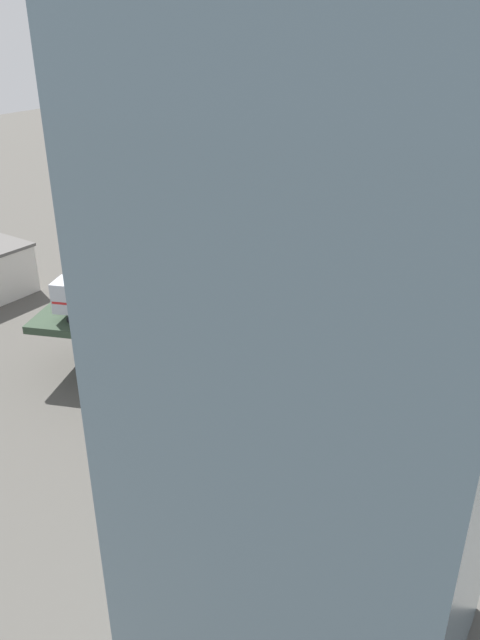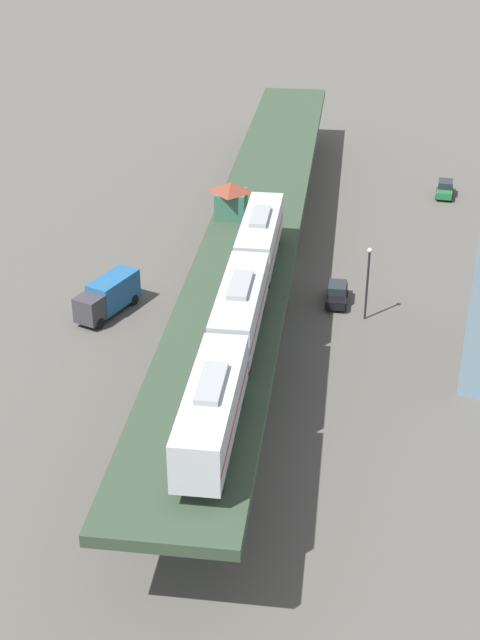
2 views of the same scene
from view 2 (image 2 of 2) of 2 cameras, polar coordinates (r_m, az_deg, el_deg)
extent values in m
plane|color=#4C4944|center=(88.61, 1.18, 3.10)|extent=(400.00, 400.00, 0.00)
cube|color=#2C3D2C|center=(86.09, 1.22, 6.84)|extent=(39.06, 89.41, 0.80)
cube|color=#384C38|center=(123.41, 3.24, 12.04)|extent=(2.30, 2.30, 5.83)
cube|color=#384C38|center=(109.17, 2.60, 9.80)|extent=(2.30, 2.30, 5.83)
cube|color=#384C38|center=(95.17, 1.77, 6.88)|extent=(2.30, 2.30, 5.83)
cube|color=#384C38|center=(81.52, 0.69, 2.98)|extent=(2.30, 2.30, 5.83)
cube|color=#384C38|center=(68.45, -0.81, -2.45)|extent=(2.30, 2.30, 5.83)
cube|color=#384C38|center=(56.33, -3.01, -10.33)|extent=(2.30, 2.30, 5.83)
cube|color=#ADB2BA|center=(73.67, 1.28, 5.40)|extent=(6.70, 12.24, 3.10)
cube|color=#B21E1E|center=(73.79, 1.27, 5.19)|extent=(6.65, 12.03, 0.24)
cube|color=gray|center=(73.00, 1.29, 6.65)|extent=(2.74, 4.43, 0.36)
cylinder|color=black|center=(78.25, 2.47, 5.14)|extent=(0.49, 0.86, 0.84)
cylinder|color=black|center=(78.46, 0.73, 5.23)|extent=(0.49, 0.86, 0.84)
cylinder|color=black|center=(70.66, 1.84, 2.43)|extent=(0.49, 0.86, 0.84)
cylinder|color=black|center=(70.90, -0.07, 2.54)|extent=(0.49, 0.86, 0.84)
cube|color=#ADB2BA|center=(62.38, 0.00, 0.84)|extent=(6.70, 12.24, 3.10)
cube|color=#B21E1E|center=(62.52, 0.00, 0.59)|extent=(6.65, 12.03, 0.24)
cube|color=gray|center=(61.59, 0.00, 2.26)|extent=(2.74, 4.43, 0.36)
cylinder|color=black|center=(66.94, 1.48, 0.84)|extent=(0.49, 0.86, 0.84)
cylinder|color=black|center=(67.19, -0.54, 0.97)|extent=(0.49, 0.86, 0.84)
cylinder|color=black|center=(59.69, 0.61, -2.91)|extent=(0.49, 0.86, 0.84)
cylinder|color=black|center=(59.98, -1.65, -2.75)|extent=(0.49, 0.86, 0.84)
cube|color=#ADB2BA|center=(51.71, -1.82, -5.67)|extent=(6.70, 12.24, 3.10)
cube|color=#B21E1E|center=(51.88, -1.82, -5.94)|extent=(6.65, 12.03, 0.24)
cube|color=gray|center=(50.75, -1.85, -4.06)|extent=(2.74, 4.43, 0.36)
cylinder|color=black|center=(56.19, 0.09, -5.14)|extent=(0.49, 0.86, 0.84)
cylinder|color=black|center=(56.49, -2.31, -4.96)|extent=(0.49, 0.86, 0.84)
cylinder|color=black|center=(49.51, -1.18, -10.53)|extent=(0.49, 0.86, 0.84)
cylinder|color=black|center=(49.85, -3.93, -10.28)|extent=(0.49, 0.86, 0.84)
cube|color=#33604C|center=(83.80, -0.57, 7.43)|extent=(3.58, 3.58, 2.50)
pyramid|color=brown|center=(83.19, -0.58, 8.52)|extent=(4.12, 4.12, 0.90)
cube|color=black|center=(82.83, 6.22, 1.55)|extent=(3.09, 4.74, 0.80)
cube|color=#1E2328|center=(82.62, 6.25, 2.08)|extent=(2.25, 2.60, 0.76)
cylinder|color=black|center=(84.27, 6.84, 1.71)|extent=(0.44, 0.70, 0.66)
cylinder|color=black|center=(84.32, 5.68, 1.79)|extent=(0.44, 0.70, 0.66)
cylinder|color=black|center=(81.73, 6.74, 0.80)|extent=(0.44, 0.70, 0.66)
cylinder|color=black|center=(81.78, 5.54, 0.89)|extent=(0.44, 0.70, 0.66)
cube|color=#1E6638|center=(110.32, 12.97, 8.08)|extent=(2.78, 4.70, 0.80)
cube|color=#1E2328|center=(110.20, 13.02, 8.49)|extent=(2.11, 2.52, 0.76)
cylinder|color=black|center=(111.80, 13.42, 8.09)|extent=(0.39, 0.70, 0.66)
cylinder|color=black|center=(111.80, 12.54, 8.19)|extent=(0.39, 0.70, 0.66)
cylinder|color=black|center=(109.12, 13.36, 7.58)|extent=(0.39, 0.70, 0.66)
cylinder|color=black|center=(109.12, 12.46, 7.68)|extent=(0.39, 0.70, 0.66)
cube|color=#333338|center=(79.17, -9.62, 0.69)|extent=(2.26, 2.07, 2.30)
cube|color=#1E5184|center=(81.57, -8.09, 1.86)|extent=(2.46, 5.27, 2.70)
cylinder|color=black|center=(80.28, -10.11, 0.12)|extent=(0.38, 1.01, 1.00)
cylinder|color=black|center=(79.16, -8.98, -0.21)|extent=(0.38, 1.01, 1.00)
cylinder|color=black|center=(83.85, -7.97, 1.61)|extent=(0.38, 1.01, 1.00)
cylinder|color=black|center=(82.73, -6.81, 1.30)|extent=(0.38, 1.01, 1.00)
cylinder|color=black|center=(79.27, 8.13, 2.15)|extent=(0.20, 0.20, 6.50)
sphere|color=beige|center=(77.80, 8.31, 4.44)|extent=(0.44, 0.44, 0.44)
camera|label=1|loc=(79.22, 44.53, 18.15)|focal=35.00mm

